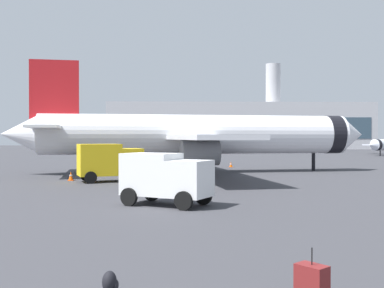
# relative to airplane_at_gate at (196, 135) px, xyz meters

# --- Properties ---
(airplane_at_gate) EXTENTS (35.69, 32.35, 10.50)m
(airplane_at_gate) POSITION_rel_airplane_at_gate_xyz_m (0.00, 0.00, 0.00)
(airplane_at_gate) COLOR white
(airplane_at_gate) RESTS_ON ground
(service_truck) EXTENTS (5.26, 3.83, 2.90)m
(service_truck) POSITION_rel_airplane_at_gate_xyz_m (-6.98, -9.30, -2.05)
(service_truck) COLOR yellow
(service_truck) RESTS_ON ground
(cargo_van) EXTENTS (4.82, 3.95, 2.60)m
(cargo_van) POSITION_rel_airplane_at_gate_xyz_m (-2.24, -22.00, -2.21)
(cargo_van) COLOR white
(cargo_van) RESTS_ON ground
(safety_cone_near) EXTENTS (0.44, 0.44, 0.80)m
(safety_cone_near) POSITION_rel_airplane_at_gate_xyz_m (0.93, 7.38, -3.26)
(safety_cone_near) COLOR #F2590C
(safety_cone_near) RESTS_ON ground
(safety_cone_mid) EXTENTS (0.44, 0.44, 0.74)m
(safety_cone_mid) POSITION_rel_airplane_at_gate_xyz_m (-1.27, 3.55, -3.29)
(safety_cone_mid) COLOR #F2590C
(safety_cone_mid) RESTS_ON ground
(safety_cone_far) EXTENTS (0.44, 0.44, 0.61)m
(safety_cone_far) POSITION_rel_airplane_at_gate_xyz_m (4.24, 7.97, -3.36)
(safety_cone_far) COLOR #F2590C
(safety_cone_far) RESTS_ON ground
(safety_cone_outer) EXTENTS (0.44, 0.44, 0.72)m
(safety_cone_outer) POSITION_rel_airplane_at_gate_xyz_m (-10.13, -8.43, -3.30)
(safety_cone_outer) COLOR #F2590C
(safety_cone_outer) RESTS_ON ground
(rolling_suitcase) EXTENTS (0.72, 0.75, 1.10)m
(rolling_suitcase) POSITION_rel_airplane_at_gate_xyz_m (1.28, -35.74, -3.27)
(rolling_suitcase) COLOR maroon
(rolling_suitcase) RESTS_ON ground
(traveller_backpack) EXTENTS (0.36, 0.40, 0.48)m
(traveller_backpack) POSITION_rel_airplane_at_gate_xyz_m (-3.00, -35.18, -3.42)
(traveller_backpack) COLOR black
(traveller_backpack) RESTS_ON ground
(terminal_building) EXTENTS (77.55, 16.56, 25.58)m
(terminal_building) POSITION_rel_airplane_at_gate_xyz_m (16.18, 95.23, 3.30)
(terminal_building) COLOR #B2B2B7
(terminal_building) RESTS_ON ground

